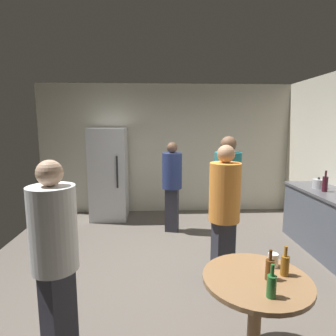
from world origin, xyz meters
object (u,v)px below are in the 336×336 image
Objects in this scene: wine_bottle_on_counter at (325,184)px; beer_bottle_amber at (285,265)px; beer_bottle_brown at (270,269)px; refrigerator at (109,174)px; person_in_white_shirt at (55,250)px; foreground_table at (256,290)px; kettle at (319,184)px; person_in_navy_shirt at (172,180)px; beer_bottle_green at (271,285)px; person_in_teal_shirt at (227,191)px; plastic_cup_white at (273,260)px; person_in_orange_shirt at (224,207)px.

wine_bottle_on_counter is 2.44m from beer_bottle_amber.
refrigerator is at bearing 115.75° from beer_bottle_brown.
person_in_white_shirt is at bearing 175.84° from beer_bottle_brown.
kettle is at bearing 50.96° from foreground_table.
beer_bottle_brown is at bearing -159.41° from beer_bottle_amber.
person_in_navy_shirt is (-2.20, 0.67, -0.06)m from kettle.
person_in_teal_shirt is (0.17, 1.82, 0.19)m from beer_bottle_green.
beer_bottle_amber is 1.00× the size of beer_bottle_green.
foreground_table is 2.87m from person_in_navy_shirt.
person_in_navy_shirt is 1.40m from person_in_teal_shirt.
foreground_table is at bearing 8.74° from person_in_teal_shirt.
beer_bottle_green is at bearing -109.73° from beer_bottle_brown.
beer_bottle_brown is 1.59m from person_in_white_shirt.
wine_bottle_on_counter is 2.57m from beer_bottle_brown.
beer_bottle_amber is at bearing 29.93° from person_in_white_shirt.
beer_bottle_amber is 1.57m from person_in_teal_shirt.
wine_bottle_on_counter reaches higher than foreground_table.
kettle is 0.79× the size of wine_bottle_on_counter.
beer_bottle_green is 3.09m from person_in_navy_shirt.
foreground_table is at bearing 23.72° from person_in_navy_shirt.
person_in_navy_shirt is at bearing 103.63° from plastic_cup_white.
person_in_white_shirt reaches higher than wine_bottle_on_counter.
beer_bottle_amber is (0.22, 0.02, 0.19)m from foreground_table.
beer_bottle_amber is (-1.49, -1.92, -0.20)m from wine_bottle_on_counter.
person_in_teal_shirt reaches higher than foreground_table.
person_in_navy_shirt is 0.97× the size of person_in_white_shirt.
refrigerator reaches higher than foreground_table.
beer_bottle_green is (0.01, -0.24, 0.19)m from foreground_table.
kettle is 2.95m from beer_bottle_green.
person_in_white_shirt reaches higher than plastic_cup_white.
person_in_orange_shirt reaches higher than wine_bottle_on_counter.
beer_bottle_brown is (-0.14, -0.05, 0.00)m from beer_bottle_amber.
foreground_table is at bearing 91.90° from beer_bottle_green.
person_in_orange_shirt is at bearing 102.02° from beer_bottle_amber.
refrigerator is 1.05× the size of person_in_teal_shirt.
wine_bottle_on_counter is 0.18× the size of person_in_teal_shirt.
kettle is at bearing 52.06° from plastic_cup_white.
beer_bottle_amber is at bearing -62.15° from refrigerator.
kettle is 0.15× the size of person_in_orange_shirt.
wine_bottle_on_counter is at bearing 101.76° from person_in_orange_shirt.
foreground_table is 3.48× the size of beer_bottle_green.
refrigerator reaches higher than beer_bottle_amber.
beer_bottle_brown reaches higher than foreground_table.
person_in_white_shirt is at bearing -87.26° from refrigerator.
person_in_teal_shirt is at bearing 86.65° from beer_bottle_brown.
wine_bottle_on_counter is 1.94m from person_in_orange_shirt.
person_in_white_shirt reaches higher than beer_bottle_amber.
beer_bottle_amber is at bearing 16.79° from person_in_teal_shirt.
beer_bottle_amber is at bearing -4.47° from person_in_orange_shirt.
plastic_cup_white is 0.07× the size of person_in_white_shirt.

